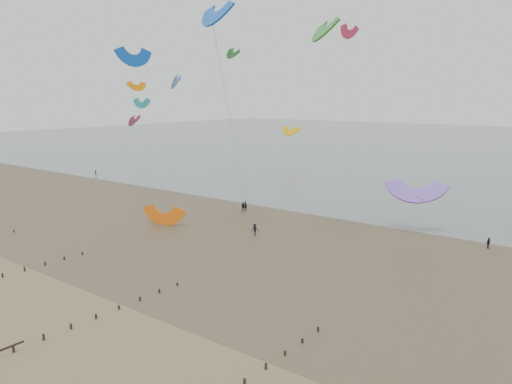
# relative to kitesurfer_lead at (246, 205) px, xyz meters

# --- Properties ---
(ground) EXTENTS (500.00, 500.00, 0.00)m
(ground) POSITION_rel_kitesurfer_lead_xyz_m (13.06, -45.56, -0.91)
(ground) COLOR brown
(ground) RESTS_ON ground
(sea_and_shore) EXTENTS (500.00, 665.00, 0.03)m
(sea_and_shore) POSITION_rel_kitesurfer_lead_xyz_m (8.98, -11.16, -0.90)
(sea_and_shore) COLOR #475654
(sea_and_shore) RESTS_ON ground
(kitesurfer_lead) EXTENTS (0.70, 0.49, 1.81)m
(kitesurfer_lead) POSITION_rel_kitesurfer_lead_xyz_m (0.00, 0.00, 0.00)
(kitesurfer_lead) COLOR black
(kitesurfer_lead) RESTS_ON ground
(kitesurfers) EXTENTS (148.72, 25.39, 1.79)m
(kitesurfers) POSITION_rel_kitesurfer_lead_xyz_m (33.35, 0.16, -0.07)
(kitesurfers) COLOR black
(kitesurfers) RESTS_ON ground
(grounded_kite) EXTENTS (7.66, 6.77, 3.53)m
(grounded_kite) POSITION_rel_kitesurfer_lead_xyz_m (-3.92, -16.42, -0.91)
(grounded_kite) COLOR orange
(grounded_kite) RESTS_ON ground
(kites_airborne) EXTENTS (231.18, 113.40, 41.12)m
(kites_airborne) POSITION_rel_kitesurfer_lead_xyz_m (2.74, 37.78, 21.59)
(kites_airborne) COLOR teal
(kites_airborne) RESTS_ON ground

